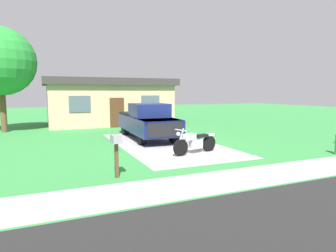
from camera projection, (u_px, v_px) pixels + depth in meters
name	position (u px, v px, depth m)	size (l,w,h in m)	color
ground_plane	(166.00, 144.00, 14.00)	(80.00, 80.00, 0.00)	#33863F
driveway_pad	(166.00, 144.00, 14.00)	(4.46, 8.64, 0.01)	#9E9E9E
sidewalk_strip	(245.00, 177.00, 8.52)	(36.00, 1.80, 0.01)	#A6A6A1
motorcycle	(195.00, 142.00, 11.78)	(2.18, 0.87, 1.09)	black
pickup_truck	(147.00, 121.00, 15.67)	(2.20, 5.69, 1.90)	black
mailbox	(116.00, 145.00, 8.38)	(0.26, 0.48, 1.26)	#4C3823
shade_tree	(0.00, 61.00, 17.70)	(4.18, 4.18, 6.46)	brown
neighbor_house	(109.00, 101.00, 22.72)	(9.60, 5.60, 3.50)	tan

